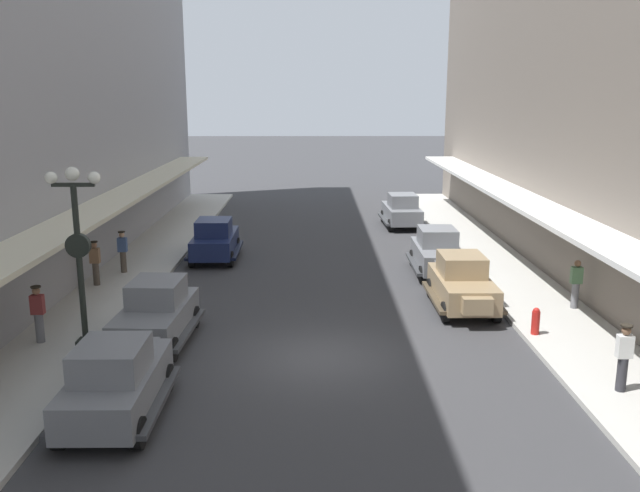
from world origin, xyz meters
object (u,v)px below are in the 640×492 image
parked_car_1 (462,282)px  parked_car_3 (215,239)px  lamp_post_with_clock (79,255)px  parked_car_0 (116,379)px  pedestrian_3 (95,263)px  parked_car_2 (438,251)px  pedestrian_4 (576,284)px  parked_car_4 (402,210)px  parked_car_5 (156,312)px  pedestrian_1 (624,357)px  fire_hydrant (536,321)px  pedestrian_0 (123,251)px  pedestrian_2 (38,313)px

parked_car_1 → parked_car_3: (-9.34, 6.97, 0.00)m
parked_car_1 → lamp_post_with_clock: lamp_post_with_clock is taller
parked_car_0 → pedestrian_3: size_ratio=2.55×
parked_car_2 → pedestrian_4: parked_car_2 is taller
parked_car_2 → parked_car_3: (-9.34, 2.44, 0.00)m
parked_car_4 → parked_car_2: bearing=-88.9°
parked_car_2 → parked_car_5: same height
pedestrian_4 → lamp_post_with_clock: bearing=-164.6°
pedestrian_1 → pedestrian_3: bearing=149.1°
pedestrian_4 → pedestrian_1: bearing=-101.7°
parked_car_3 → parked_car_5: (-0.27, -10.05, 0.00)m
pedestrian_4 → parked_car_5: bearing=-168.7°
parked_car_4 → lamp_post_with_clock: lamp_post_with_clock is taller
fire_hydrant → pedestrian_4: pedestrian_4 is taller
parked_car_0 → parked_car_2: same height
parked_car_3 → lamp_post_with_clock: bearing=-99.1°
parked_car_5 → pedestrian_1: size_ratio=2.59×
parked_car_3 → fire_hydrant: bearing=-42.1°
parked_car_1 → pedestrian_1: 7.19m
parked_car_1 → parked_car_4: bearing=90.7°
parked_car_0 → pedestrian_1: 11.83m
pedestrian_0 → pedestrian_3: 1.90m
fire_hydrant → pedestrian_3: pedestrian_3 is taller
parked_car_3 → pedestrian_4: (13.02, -7.39, 0.05)m
fire_hydrant → pedestrian_4: 3.29m
parked_car_3 → pedestrian_4: 14.98m
parked_car_4 → pedestrian_0: bearing=-141.1°
parked_car_0 → pedestrian_4: parked_car_0 is taller
parked_car_3 → pedestrian_3: parked_car_3 is taller
pedestrian_0 → lamp_post_with_clock: bearing=-80.8°
pedestrian_1 → pedestrian_2: size_ratio=1.00×
parked_car_4 → pedestrian_0: 15.99m
lamp_post_with_clock → pedestrian_2: 2.83m
parked_car_0 → parked_car_3: (0.08, 14.74, 0.00)m
parked_car_2 → pedestrian_2: (-12.88, -7.94, 0.07)m
pedestrian_1 → pedestrian_3: same height
parked_car_3 → pedestrian_3: 5.87m
parked_car_2 → parked_car_4: same height
pedestrian_2 → pedestrian_4: bearing=10.2°
pedestrian_0 → pedestrian_3: size_ratio=1.00×
parked_car_3 → parked_car_4: (9.15, 7.39, 0.00)m
fire_hydrant → pedestrian_3: size_ratio=0.49×
parked_car_4 → pedestrian_1: 21.31m
parked_car_3 → pedestrian_2: parked_car_3 is taller
pedestrian_2 → pedestrian_3: same height
fire_hydrant → pedestrian_2: (-14.45, -0.51, 0.45)m
parked_car_0 → pedestrian_2: (-3.46, 4.36, 0.07)m
parked_car_0 → fire_hydrant: size_ratio=5.20×
lamp_post_with_clock → pedestrian_1: lamp_post_with_clock is taller
parked_car_4 → fire_hydrant: parked_car_4 is taller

